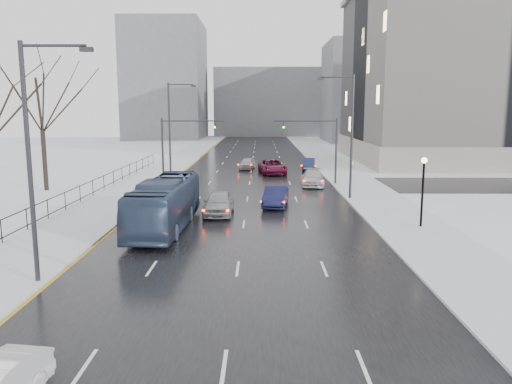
{
  "coord_description": "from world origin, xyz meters",
  "views": [
    {
      "loc": [
        1.02,
        -0.18,
        7.35
      ],
      "look_at": [
        0.8,
        28.82,
        2.5
      ],
      "focal_mm": 35.0,
      "sensor_mm": 36.0,
      "label": 1
    }
  ],
  "objects_px": {
    "sedan_center_far": "(247,163)",
    "sedan_center_near": "(219,203)",
    "streetlight_l_near": "(34,152)",
    "mast_signal_right": "(325,143)",
    "streetlight_r_mid": "(349,131)",
    "no_uturn_sign": "(352,166)",
    "streetlight_l_far": "(172,126)",
    "sedan_right_far": "(313,178)",
    "sedan_right_near": "(276,196)",
    "bus": "(165,204)",
    "tree_park_e": "(47,191)",
    "lamppost_r_mid": "(423,182)",
    "mast_signal_left": "(173,143)",
    "sedan_right_distant": "(308,164)",
    "sedan_right_cross": "(272,167)"
  },
  "relations": [
    {
      "from": "streetlight_r_mid",
      "to": "no_uturn_sign",
      "type": "bearing_deg",
      "value": 75.52
    },
    {
      "from": "tree_park_e",
      "to": "streetlight_l_near",
      "type": "bearing_deg",
      "value": -67.31
    },
    {
      "from": "bus",
      "to": "sedan_right_near",
      "type": "distance_m",
      "value": 9.97
    },
    {
      "from": "sedan_center_far",
      "to": "sedan_right_cross",
      "type": "bearing_deg",
      "value": -49.56
    },
    {
      "from": "sedan_right_near",
      "to": "sedan_center_far",
      "type": "height_order",
      "value": "sedan_right_near"
    },
    {
      "from": "lamppost_r_mid",
      "to": "sedan_right_cross",
      "type": "xyz_separation_m",
      "value": [
        -8.56,
        26.07,
        -2.08
      ]
    },
    {
      "from": "streetlight_l_near",
      "to": "mast_signal_right",
      "type": "relative_size",
      "value": 1.54
    },
    {
      "from": "sedan_center_far",
      "to": "sedan_right_near",
      "type": "bearing_deg",
      "value": -75.79
    },
    {
      "from": "bus",
      "to": "tree_park_e",
      "type": "bearing_deg",
      "value": 135.02
    },
    {
      "from": "lamppost_r_mid",
      "to": "sedan_center_near",
      "type": "xyz_separation_m",
      "value": [
        -12.83,
        4.0,
        -2.08
      ]
    },
    {
      "from": "sedan_center_far",
      "to": "tree_park_e",
      "type": "bearing_deg",
      "value": -129.1
    },
    {
      "from": "streetlight_r_mid",
      "to": "tree_park_e",
      "type": "bearing_deg",
      "value": 171.37
    },
    {
      "from": "mast_signal_left",
      "to": "no_uturn_sign",
      "type": "height_order",
      "value": "mast_signal_left"
    },
    {
      "from": "streetlight_r_mid",
      "to": "streetlight_l_near",
      "type": "relative_size",
      "value": 1.0
    },
    {
      "from": "sedan_right_near",
      "to": "tree_park_e",
      "type": "bearing_deg",
      "value": 168.53
    },
    {
      "from": "streetlight_l_near",
      "to": "bus",
      "type": "distance_m",
      "value": 11.17
    },
    {
      "from": "streetlight_r_mid",
      "to": "sedan_right_far",
      "type": "xyz_separation_m",
      "value": [
        -2.04,
        7.36,
        -4.84
      ]
    },
    {
      "from": "streetlight_r_mid",
      "to": "sedan_right_near",
      "type": "xyz_separation_m",
      "value": [
        -5.94,
        -3.1,
        -4.81
      ]
    },
    {
      "from": "tree_park_e",
      "to": "lamppost_r_mid",
      "type": "distance_m",
      "value": 32.52
    },
    {
      "from": "mast_signal_left",
      "to": "sedan_right_distant",
      "type": "xyz_separation_m",
      "value": [
        14.22,
        11.65,
        -3.35
      ]
    },
    {
      "from": "streetlight_l_far",
      "to": "sedan_right_distant",
      "type": "xyz_separation_m",
      "value": [
        15.06,
        7.65,
        -4.86
      ]
    },
    {
      "from": "streetlight_r_mid",
      "to": "streetlight_l_near",
      "type": "height_order",
      "value": "same"
    },
    {
      "from": "streetlight_r_mid",
      "to": "sedan_center_far",
      "type": "bearing_deg",
      "value": 112.78
    },
    {
      "from": "tree_park_e",
      "to": "streetlight_l_near",
      "type": "height_order",
      "value": "streetlight_l_near"
    },
    {
      "from": "streetlight_l_near",
      "to": "bus",
      "type": "bearing_deg",
      "value": 71.14
    },
    {
      "from": "no_uturn_sign",
      "to": "sedan_right_far",
      "type": "relative_size",
      "value": 0.53
    },
    {
      "from": "bus",
      "to": "sedan_right_near",
      "type": "xyz_separation_m",
      "value": [
        7.02,
        7.04,
        -0.78
      ]
    },
    {
      "from": "streetlight_l_near",
      "to": "streetlight_l_far",
      "type": "xyz_separation_m",
      "value": [
        0.0,
        32.0,
        0.0
      ]
    },
    {
      "from": "sedan_right_far",
      "to": "streetlight_r_mid",
      "type": "bearing_deg",
      "value": -69.76
    },
    {
      "from": "mast_signal_right",
      "to": "sedan_right_cross",
      "type": "height_order",
      "value": "mast_signal_right"
    },
    {
      "from": "tree_park_e",
      "to": "sedan_right_distant",
      "type": "relative_size",
      "value": 3.12
    },
    {
      "from": "sedan_right_distant",
      "to": "sedan_right_cross",
      "type": "bearing_deg",
      "value": -136.27
    },
    {
      "from": "mast_signal_left",
      "to": "sedan_right_near",
      "type": "distance_m",
      "value": 15.01
    },
    {
      "from": "no_uturn_sign",
      "to": "sedan_right_far",
      "type": "xyz_separation_m",
      "value": [
        -3.07,
        3.36,
        -1.52
      ]
    },
    {
      "from": "mast_signal_left",
      "to": "sedan_center_near",
      "type": "distance_m",
      "value": 15.39
    },
    {
      "from": "mast_signal_right",
      "to": "bus",
      "type": "height_order",
      "value": "mast_signal_right"
    },
    {
      "from": "streetlight_r_mid",
      "to": "mast_signal_right",
      "type": "xyz_separation_m",
      "value": [
        -0.84,
        8.0,
        -1.51
      ]
    },
    {
      "from": "no_uturn_sign",
      "to": "sedan_right_far",
      "type": "height_order",
      "value": "no_uturn_sign"
    },
    {
      "from": "streetlight_l_near",
      "to": "mast_signal_right",
      "type": "xyz_separation_m",
      "value": [
        15.49,
        28.0,
        -1.51
      ]
    },
    {
      "from": "tree_park_e",
      "to": "sedan_center_near",
      "type": "height_order",
      "value": "tree_park_e"
    },
    {
      "from": "sedan_right_distant",
      "to": "mast_signal_right",
      "type": "bearing_deg",
      "value": -82.95
    },
    {
      "from": "streetlight_l_near",
      "to": "sedan_right_cross",
      "type": "height_order",
      "value": "streetlight_l_near"
    },
    {
      "from": "streetlight_r_mid",
      "to": "sedan_right_far",
      "type": "bearing_deg",
      "value": 105.5
    },
    {
      "from": "streetlight_r_mid",
      "to": "sedan_center_near",
      "type": "height_order",
      "value": "streetlight_r_mid"
    },
    {
      "from": "streetlight_l_near",
      "to": "mast_signal_right",
      "type": "distance_m",
      "value": 32.03
    },
    {
      "from": "lamppost_r_mid",
      "to": "mast_signal_left",
      "type": "xyz_separation_m",
      "value": [
        -18.33,
        18.0,
        1.16
      ]
    },
    {
      "from": "sedan_right_distant",
      "to": "lamppost_r_mid",
      "type": "bearing_deg",
      "value": -77.2
    },
    {
      "from": "sedan_center_near",
      "to": "sedan_right_near",
      "type": "bearing_deg",
      "value": 36.5
    },
    {
      "from": "sedan_center_far",
      "to": "sedan_center_near",
      "type": "bearing_deg",
      "value": -85.2
    },
    {
      "from": "sedan_right_distant",
      "to": "streetlight_r_mid",
      "type": "bearing_deg",
      "value": -81.38
    }
  ]
}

